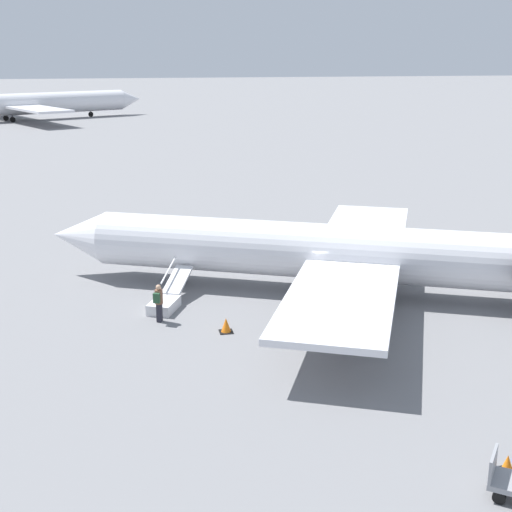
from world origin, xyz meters
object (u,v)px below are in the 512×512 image
passenger (159,301)px  airplane_taxiing_distant (23,104)px  airplane_main (351,252)px  boarding_stairs (167,300)px

passenger → airplane_taxiing_distant: bearing=33.8°
airplane_main → passenger: size_ratio=16.66×
airplane_main → passenger: 9.81m
airplane_main → airplane_taxiing_distant: bearing=-50.7°
airplane_taxiing_distant → boarding_stairs: size_ratio=10.15×
passenger → boarding_stairs: bearing=9.6°
boarding_stairs → passenger: bearing=-170.4°
airplane_main → passenger: airplane_main is taller
airplane_taxiing_distant → boarding_stairs: bearing=-106.8°
airplane_main → airplane_taxiing_distant: airplane_taxiing_distant is taller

